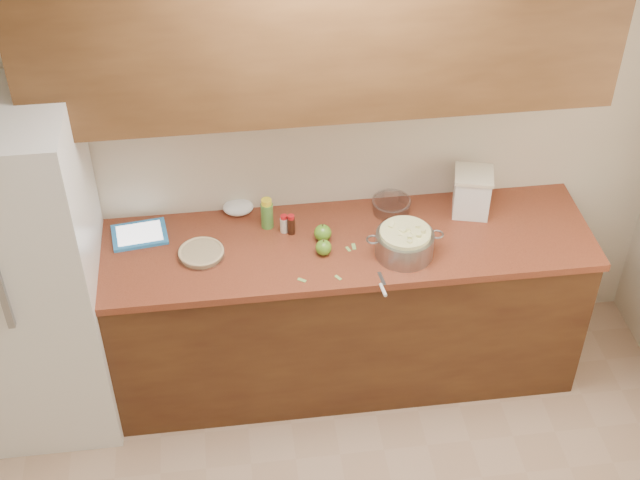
{
  "coord_description": "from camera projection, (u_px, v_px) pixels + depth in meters",
  "views": [
    {
      "loc": [
        -0.45,
        -1.84,
        3.7
      ],
      "look_at": [
        -0.04,
        1.43,
        0.98
      ],
      "focal_mm": 50.0,
      "sensor_mm": 36.0,
      "label": 1
    }
  ],
  "objects": [
    {
      "name": "peel_a",
      "position": [
        338.0,
        278.0,
        4.15
      ],
      "size": [
        0.03,
        0.04,
        0.0
      ],
      "primitive_type": "cube",
      "rotation": [
        0.0,
        0.0,
        -0.99
      ],
      "color": "#88BA5A",
      "rests_on": "counter_run"
    },
    {
      "name": "mixing_bowl",
      "position": [
        391.0,
        205.0,
        4.51
      ],
      "size": [
        0.2,
        0.2,
        0.07
      ],
      "rotation": [
        0.0,
        0.0,
        0.3
      ],
      "color": "silver",
      "rests_on": "counter_run"
    },
    {
      "name": "lemon_bottle",
      "position": [
        267.0,
        214.0,
        4.4
      ],
      "size": [
        0.06,
        0.06,
        0.17
      ],
      "rotation": [
        0.0,
        0.0,
        0.12
      ],
      "color": "#4C8C38",
      "rests_on": "counter_run"
    },
    {
      "name": "peel_c",
      "position": [
        354.0,
        247.0,
        4.32
      ],
      "size": [
        0.02,
        0.05,
        0.0
      ],
      "primitive_type": "cube",
      "rotation": [
        0.0,
        0.0,
        1.57
      ],
      "color": "#88BA5A",
      "rests_on": "counter_run"
    },
    {
      "name": "tablet",
      "position": [
        140.0,
        235.0,
        4.38
      ],
      "size": [
        0.29,
        0.23,
        0.02
      ],
      "rotation": [
        0.0,
        0.0,
        0.13
      ],
      "color": "#2A81CC",
      "rests_on": "counter_run"
    },
    {
      "name": "colander",
      "position": [
        405.0,
        243.0,
        4.24
      ],
      "size": [
        0.38,
        0.28,
        0.14
      ],
      "rotation": [
        0.0,
        0.0,
        0.42
      ],
      "color": "gray",
      "rests_on": "counter_run"
    },
    {
      "name": "peel_d",
      "position": [
        348.0,
        249.0,
        4.31
      ],
      "size": [
        0.03,
        0.04,
        0.0
      ],
      "primitive_type": "cube",
      "rotation": [
        0.0,
        0.0,
        1.91
      ],
      "color": "#88BA5A",
      "rests_on": "counter_run"
    },
    {
      "name": "vanilla_bottle",
      "position": [
        291.0,
        225.0,
        4.37
      ],
      "size": [
        0.04,
        0.04,
        0.11
      ],
      "rotation": [
        0.0,
        0.0,
        0.13
      ],
      "color": "black",
      "rests_on": "counter_run"
    },
    {
      "name": "upper_cabinets",
      "position": [
        322.0,
        35.0,
        3.81
      ],
      "size": [
        2.6,
        0.34,
        0.7
      ],
      "primitive_type": "cube",
      "color": "brown",
      "rests_on": "room_shell"
    },
    {
      "name": "room_shell",
      "position": [
        385.0,
        434.0,
        2.98
      ],
      "size": [
        3.6,
        3.6,
        3.6
      ],
      "color": "tan",
      "rests_on": "ground"
    },
    {
      "name": "cinnamon_shaker",
      "position": [
        284.0,
        224.0,
        4.39
      ],
      "size": [
        0.04,
        0.04,
        0.1
      ],
      "rotation": [
        0.0,
        0.0,
        0.08
      ],
      "color": "beige",
      "rests_on": "counter_run"
    },
    {
      "name": "apple_left",
      "position": [
        324.0,
        248.0,
        4.26
      ],
      "size": [
        0.08,
        0.08,
        0.09
      ],
      "color": "#558D21",
      "rests_on": "counter_run"
    },
    {
      "name": "flour_canister",
      "position": [
        472.0,
        192.0,
        4.47
      ],
      "size": [
        0.23,
        0.23,
        0.23
      ],
      "rotation": [
        0.0,
        0.0,
        -0.26
      ],
      "color": "white",
      "rests_on": "counter_run"
    },
    {
      "name": "pie",
      "position": [
        201.0,
        253.0,
        4.26
      ],
      "size": [
        0.23,
        0.23,
        0.04
      ],
      "rotation": [
        0.0,
        0.0,
        -0.21
      ],
      "color": "silver",
      "rests_on": "counter_run"
    },
    {
      "name": "paring_knife",
      "position": [
        383.0,
        288.0,
        4.09
      ],
      "size": [
        0.04,
        0.17,
        0.02
      ],
      "rotation": [
        0.0,
        0.0,
        0.11
      ],
      "color": "gray",
      "rests_on": "counter_run"
    },
    {
      "name": "peel_b",
      "position": [
        302.0,
        280.0,
        4.14
      ],
      "size": [
        0.04,
        0.04,
        0.0
      ],
      "primitive_type": "cube",
      "rotation": [
        0.0,
        0.0,
        -0.6
      ],
      "color": "#88BA5A",
      "rests_on": "counter_run"
    },
    {
      "name": "apple_center",
      "position": [
        323.0,
        233.0,
        4.34
      ],
      "size": [
        0.09,
        0.09,
        0.1
      ],
      "color": "#558D21",
      "rests_on": "counter_run"
    },
    {
      "name": "fridge",
      "position": [
        24.0,
        275.0,
        4.19
      ],
      "size": [
        0.7,
        0.7,
        1.8
      ],
      "primitive_type": "cube",
      "color": "white",
      "rests_on": "ground"
    },
    {
      "name": "counter_run",
      "position": [
        325.0,
        310.0,
        4.64
      ],
      "size": [
        2.64,
        0.68,
        0.92
      ],
      "color": "#4F2F16",
      "rests_on": "ground"
    },
    {
      "name": "paper_towel",
      "position": [
        238.0,
        207.0,
        4.51
      ],
      "size": [
        0.19,
        0.18,
        0.06
      ],
      "primitive_type": "ellipsoid",
      "rotation": [
        0.0,
        0.0,
        0.43
      ],
      "color": "white",
      "rests_on": "counter_run"
    }
  ]
}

